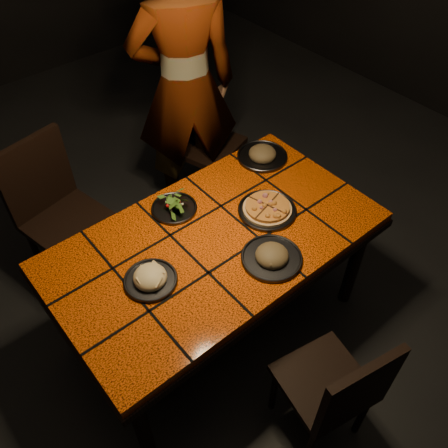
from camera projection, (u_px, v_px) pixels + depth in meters
room_shell at (212, 101)px, 1.75m from camera, size 6.04×7.04×3.08m
dining_table at (215, 248)px, 2.35m from camera, size 1.62×0.92×0.75m
chair_near at (337, 389)px, 2.05m from camera, size 0.44×0.44×0.83m
chair_far_left at (55, 206)px, 2.74m from camera, size 0.51×0.51×0.95m
chair_far_right at (196, 131)px, 3.27m from camera, size 0.53×0.53×0.93m
diner at (185, 87)px, 2.93m from camera, size 0.79×0.68×1.84m
plate_pizza at (267, 209)px, 2.40m from camera, size 0.31×0.31×0.04m
plate_pasta at (150, 278)px, 2.09m from camera, size 0.24×0.24×0.08m
plate_salad at (174, 206)px, 2.41m from camera, size 0.24×0.24×0.07m
plate_mushroom_a at (272, 256)px, 2.18m from camera, size 0.29×0.29×0.09m
plate_mushroom_b at (262, 154)px, 2.71m from camera, size 0.29×0.29×0.09m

